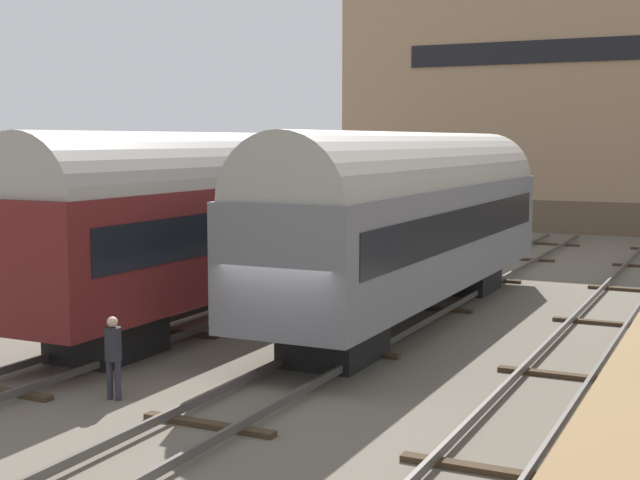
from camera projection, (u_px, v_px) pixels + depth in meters
ground_plane at (288, 385)px, 18.21m from camera, size 200.00×200.00×0.00m
track_left at (98, 354)px, 20.29m from camera, size 2.60×60.00×0.26m
track_middle at (288, 378)px, 18.19m from camera, size 2.60×60.00×0.26m
track_right at (528, 409)px, 16.09m from camera, size 2.60×60.00×0.26m
train_car_maroon at (228, 212)px, 25.10m from camera, size 2.97×16.54×5.20m
train_car_grey at (414, 215)px, 24.58m from camera, size 3.11×16.10×5.20m
person_worker at (113, 350)px, 17.07m from camera, size 0.32×0.32×1.63m
warehouse_building at (613, 75)px, 51.83m from camera, size 28.86×13.06×17.54m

